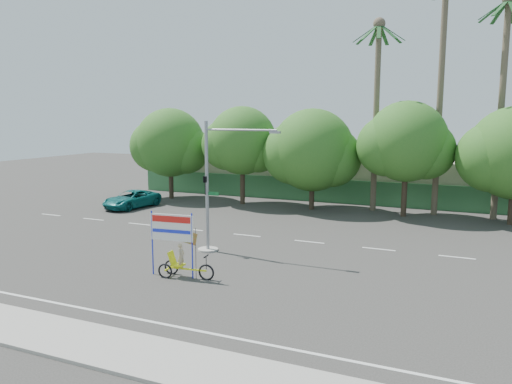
% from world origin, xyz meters
% --- Properties ---
extents(ground, '(120.00, 120.00, 0.00)m').
position_xyz_m(ground, '(0.00, 0.00, 0.00)').
color(ground, '#33302D').
rests_on(ground, ground).
extents(sidewalk_near, '(50.00, 2.40, 0.12)m').
position_xyz_m(sidewalk_near, '(0.00, -7.50, 0.06)').
color(sidewalk_near, gray).
rests_on(sidewalk_near, ground).
extents(fence, '(38.00, 0.08, 2.00)m').
position_xyz_m(fence, '(0.00, 21.50, 1.00)').
color(fence, '#336B3D').
rests_on(fence, ground).
extents(building_left, '(12.00, 8.00, 4.00)m').
position_xyz_m(building_left, '(-10.00, 26.00, 2.00)').
color(building_left, '#C0B799').
rests_on(building_left, ground).
extents(building_right, '(14.00, 8.00, 3.60)m').
position_xyz_m(building_right, '(8.00, 26.00, 1.80)').
color(building_right, '#C0B799').
rests_on(building_right, ground).
extents(tree_far_left, '(7.14, 6.00, 7.96)m').
position_xyz_m(tree_far_left, '(-14.05, 18.00, 4.76)').
color(tree_far_left, '#473828').
rests_on(tree_far_left, ground).
extents(tree_left, '(6.66, 5.60, 8.07)m').
position_xyz_m(tree_left, '(-7.05, 18.00, 5.06)').
color(tree_left, '#473828').
rests_on(tree_left, ground).
extents(tree_center, '(7.62, 6.40, 7.85)m').
position_xyz_m(tree_center, '(-1.05, 18.00, 4.47)').
color(tree_center, '#473828').
rests_on(tree_center, ground).
extents(tree_right, '(6.90, 5.80, 8.36)m').
position_xyz_m(tree_right, '(5.95, 18.00, 5.24)').
color(tree_right, '#473828').
rests_on(tree_right, ground).
extents(palm_tall, '(3.73, 3.79, 17.45)m').
position_xyz_m(palm_tall, '(8.00, 19.50, 10.46)').
color(palm_tall, '#70604C').
rests_on(palm_tall, ground).
extents(palm_mid, '(3.73, 3.79, 15.45)m').
position_xyz_m(palm_mid, '(12.00, 19.50, 9.40)').
color(palm_mid, '#70604C').
rests_on(palm_mid, ground).
extents(palm_short, '(3.73, 3.79, 14.45)m').
position_xyz_m(palm_short, '(3.50, 19.50, 8.86)').
color(palm_short, '#70604C').
rests_on(palm_short, ground).
extents(traffic_signal, '(4.72, 1.10, 7.00)m').
position_xyz_m(traffic_signal, '(-2.20, 3.98, 2.92)').
color(traffic_signal, gray).
rests_on(traffic_signal, ground).
extents(trike_billboard, '(3.08, 0.85, 3.03)m').
position_xyz_m(trike_billboard, '(-1.52, -0.49, 1.22)').
color(trike_billboard, black).
rests_on(trike_billboard, ground).
extents(pickup_truck, '(2.95, 5.22, 1.38)m').
position_xyz_m(pickup_truck, '(-14.35, 12.83, 0.69)').
color(pickup_truck, '#0E6361').
rests_on(pickup_truck, ground).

